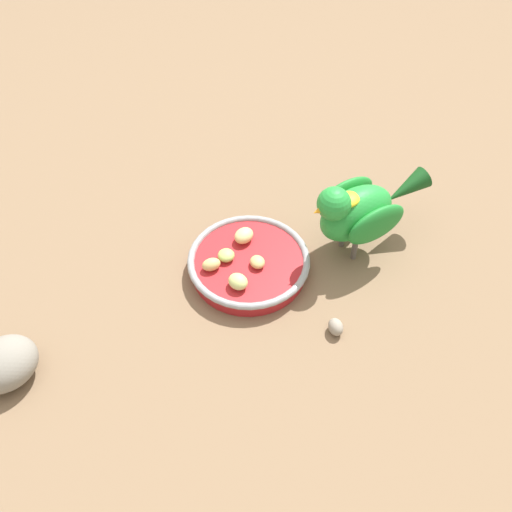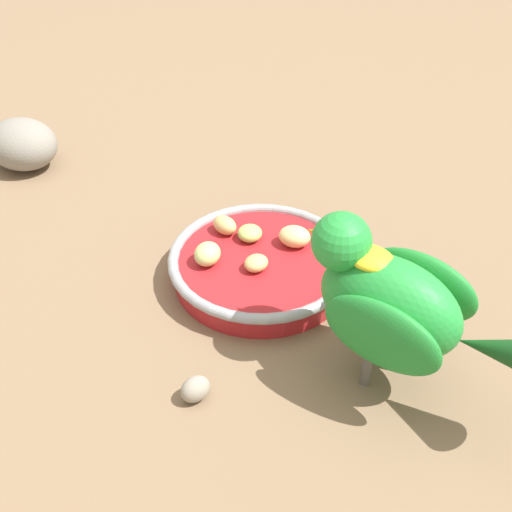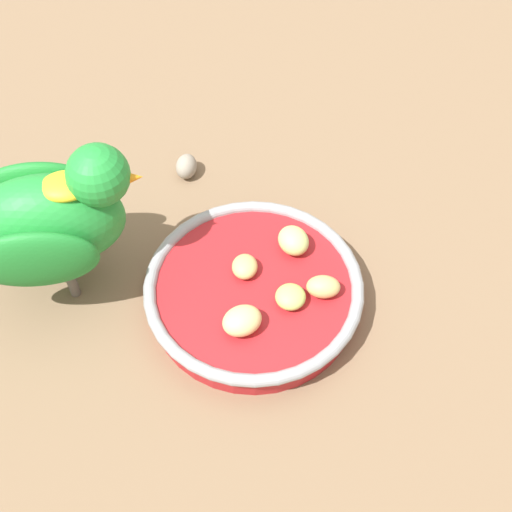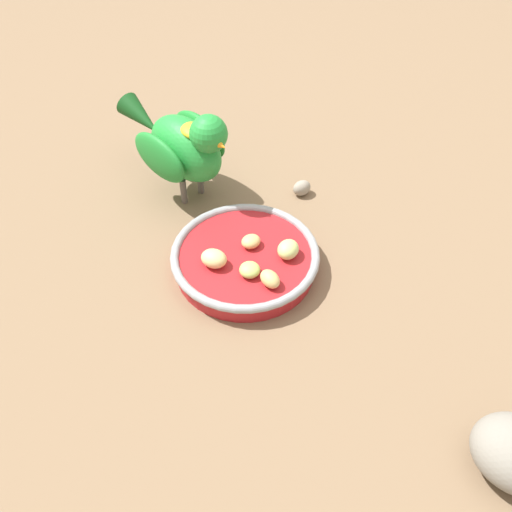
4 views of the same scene
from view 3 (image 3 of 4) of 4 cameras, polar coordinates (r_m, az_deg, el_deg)
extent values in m
plane|color=#7A6047|center=(0.59, -0.06, -4.95)|extent=(4.00, 4.00, 0.00)
cylinder|color=#AD1E23|center=(0.59, -0.19, -3.17)|extent=(0.17, 0.17, 0.03)
torus|color=#93969B|center=(0.58, -0.19, -2.48)|extent=(0.18, 0.18, 0.01)
ellipsoid|color=#E5C67F|center=(0.55, -1.62, -5.15)|extent=(0.04, 0.04, 0.02)
ellipsoid|color=tan|center=(0.58, -0.93, -0.87)|extent=(0.03, 0.03, 0.01)
ellipsoid|color=#B2CC66|center=(0.56, 2.84, -3.36)|extent=(0.03, 0.03, 0.02)
ellipsoid|color=tan|center=(0.57, 5.52, -2.52)|extent=(0.03, 0.03, 0.02)
ellipsoid|color=#C6D17A|center=(0.59, 3.08, 1.27)|extent=(0.04, 0.04, 0.02)
cylinder|color=#59544C|center=(0.62, -14.78, 0.36)|extent=(0.01, 0.01, 0.04)
cylinder|color=#59544C|center=(0.61, -14.87, -1.94)|extent=(0.01, 0.01, 0.04)
ellipsoid|color=green|center=(0.57, -16.63, 2.77)|extent=(0.14, 0.12, 0.08)
ellipsoid|color=#1E7F2D|center=(0.60, -17.26, 5.42)|extent=(0.10, 0.07, 0.06)
ellipsoid|color=#1E7F2D|center=(0.55, -17.72, -0.32)|extent=(0.10, 0.07, 0.06)
sphere|color=green|center=(0.53, -12.93, 6.28)|extent=(0.07, 0.07, 0.05)
cone|color=orange|center=(0.53, -10.41, 6.30)|extent=(0.03, 0.03, 0.02)
ellipsoid|color=yellow|center=(0.54, -15.35, 5.54)|extent=(0.05, 0.05, 0.01)
ellipsoid|color=gray|center=(0.68, -5.72, 7.31)|extent=(0.03, 0.03, 0.02)
camera|label=1|loc=(0.92, 32.67, 62.81)|focal=42.69mm
camera|label=2|loc=(0.81, -38.56, 43.03)|focal=50.02mm
camera|label=4|loc=(0.40, 91.20, 6.04)|focal=40.91mm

